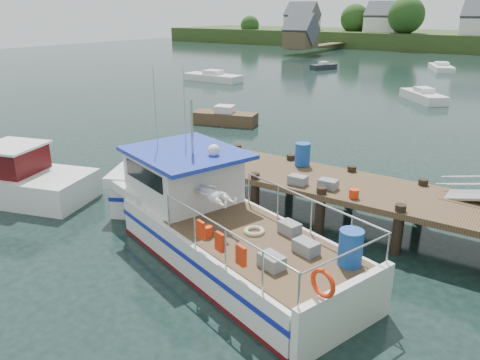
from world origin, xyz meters
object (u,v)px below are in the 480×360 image
Objects in this scene: moored_a at (213,77)px; moored_e at (324,66)px; moored_rowboat at (225,117)px; lobster_boat at (208,219)px; moored_d at (441,67)px; moored_b at (423,96)px.

moored_e is (5.14, 15.66, -0.07)m from moored_a.
moored_rowboat is at bearing -31.29° from moored_a.
moored_d is (-4.01, 50.94, -0.59)m from lobster_boat.
moored_b is at bearing 109.93° from lobster_boat.
moored_rowboat is at bearing 142.42° from lobster_boat.
lobster_boat is at bearing -53.21° from moored_e.
moored_a is 20.60m from moored_b.
lobster_boat is 35.64m from moored_a.
moored_e is (-16.25, 44.16, -0.62)m from lobster_boat.
lobster_boat is 1.78× the size of moored_a.
moored_e is at bearing 149.31° from moored_b.
moored_rowboat reaches higher than moored_b.
lobster_boat reaches higher than moored_b.
lobster_boat is 3.07× the size of moored_e.
moored_a is at bearing -120.47° from moored_d.
moored_d is (17.37, 22.44, -0.04)m from moored_a.
moored_rowboat is (-9.29, 13.74, -0.53)m from lobster_boat.
lobster_boat is 51.10m from moored_d.
moored_a is (-12.10, 14.76, -0.02)m from moored_rowboat.
moored_rowboat is 17.59m from moored_b.
moored_d is at bearing 96.65° from moored_rowboat.
lobster_boat is at bearing -74.96° from moored_b.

